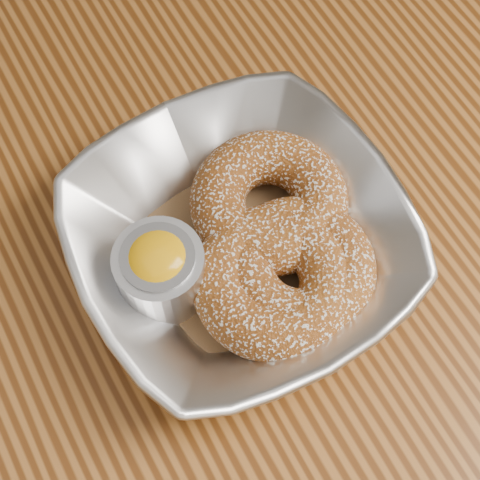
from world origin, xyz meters
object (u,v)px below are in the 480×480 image
donut_back (269,201)px  donut_extra (298,268)px  serving_bowl (240,242)px  ramekin (161,270)px  donut_front (275,281)px  table (123,294)px

donut_back → donut_extra: bearing=-98.8°
serving_bowl → ramekin: 0.06m
donut_front → ramekin: (-0.06, 0.04, 0.01)m
donut_front → donut_back: bearing=63.5°
table → serving_bowl: (0.08, -0.06, 0.13)m
serving_bowl → donut_back: bearing=27.3°
donut_extra → ramekin: ramekin is taller
donut_front → ramekin: 0.07m
donut_back → ramekin: size_ratio=1.87×
serving_bowl → donut_front: size_ratio=2.02×
donut_front → donut_extra: 0.02m
table → donut_back: (0.11, -0.04, 0.13)m
serving_bowl → donut_back: size_ratio=2.02×
donut_extra → donut_front: bearing=-177.3°
serving_bowl → donut_back: (0.03, 0.02, 0.00)m
donut_back → donut_extra: size_ratio=1.06×
donut_back → donut_front: same height
donut_back → ramekin: ramekin is taller
serving_bowl → donut_front: serving_bowl is taller
donut_front → ramekin: bearing=147.4°
donut_back → donut_front: size_ratio=1.00×
serving_bowl → donut_front: bearing=-81.4°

